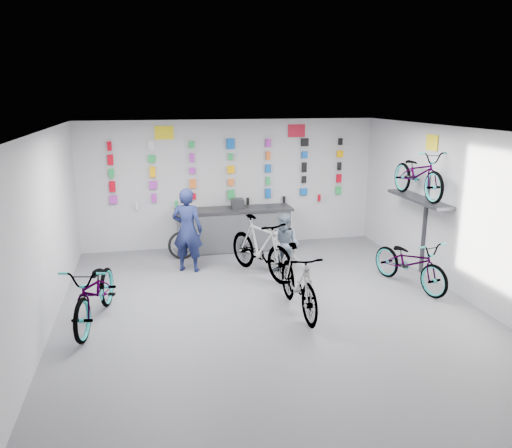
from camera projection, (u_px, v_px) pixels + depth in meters
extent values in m
plane|color=#515156|center=(271.00, 311.00, 8.41)|extent=(8.00, 8.00, 0.00)
plane|color=white|center=(272.00, 131.00, 7.66)|extent=(8.00, 8.00, 0.00)
plane|color=#B9B9BC|center=(231.00, 184.00, 11.82)|extent=(7.00, 0.00, 7.00)
plane|color=#B9B9BC|center=(386.00, 340.00, 4.26)|extent=(7.00, 0.00, 7.00)
plane|color=#B9B9BC|center=(40.00, 238.00, 7.31)|extent=(0.00, 8.00, 8.00)
plane|color=#B9B9BC|center=(464.00, 215.00, 8.77)|extent=(0.00, 8.00, 8.00)
cube|color=black|center=(234.00, 231.00, 11.66)|extent=(2.60, 0.60, 0.90)
cube|color=silver|center=(237.00, 233.00, 11.37)|extent=(2.60, 0.02, 0.90)
cube|color=silver|center=(179.00, 237.00, 11.10)|extent=(0.04, 0.04, 0.96)
cube|color=silver|center=(291.00, 230.00, 11.64)|extent=(0.04, 0.04, 0.96)
cube|color=black|center=(234.00, 210.00, 11.53)|extent=(2.70, 0.66, 0.06)
cube|color=purple|center=(113.00, 200.00, 11.26)|extent=(0.17, 0.06, 0.18)
cube|color=purple|center=(154.00, 198.00, 11.45)|extent=(0.12, 0.06, 0.19)
cube|color=#BF0114|center=(193.00, 196.00, 11.63)|extent=(0.12, 0.06, 0.14)
cube|color=green|center=(231.00, 195.00, 11.82)|extent=(0.16, 0.06, 0.23)
cube|color=#0950B0|center=(268.00, 193.00, 12.01)|extent=(0.12, 0.06, 0.23)
cube|color=#0950B0|center=(304.00, 192.00, 12.19)|extent=(0.17, 0.06, 0.16)
cube|color=green|center=(338.00, 190.00, 12.38)|extent=(0.13, 0.06, 0.19)
cube|color=#BF0114|center=(112.00, 187.00, 11.18)|extent=(0.13, 0.06, 0.24)
cube|color=purple|center=(153.00, 185.00, 11.37)|extent=(0.17, 0.06, 0.17)
cube|color=orange|center=(193.00, 184.00, 11.56)|extent=(0.15, 0.06, 0.20)
cube|color=orange|center=(231.00, 182.00, 11.74)|extent=(0.13, 0.06, 0.15)
cube|color=green|center=(268.00, 181.00, 11.93)|extent=(0.09, 0.06, 0.18)
cube|color=black|center=(304.00, 180.00, 12.12)|extent=(0.10, 0.06, 0.17)
cube|color=#BF0114|center=(339.00, 178.00, 12.30)|extent=(0.12, 0.06, 0.20)
cube|color=green|center=(111.00, 173.00, 11.11)|extent=(0.12, 0.06, 0.19)
cube|color=#FFAC00|center=(153.00, 172.00, 11.30)|extent=(0.12, 0.06, 0.24)
cube|color=purple|center=(192.00, 171.00, 11.48)|extent=(0.13, 0.06, 0.14)
cube|color=#FFAC00|center=(231.00, 170.00, 11.67)|extent=(0.16, 0.06, 0.17)
cube|color=#0950B0|center=(268.00, 168.00, 11.86)|extent=(0.13, 0.06, 0.19)
cube|color=black|center=(304.00, 167.00, 12.04)|extent=(0.11, 0.06, 0.23)
cube|color=black|center=(339.00, 166.00, 12.23)|extent=(0.09, 0.06, 0.19)
cube|color=#BF0114|center=(110.00, 160.00, 11.03)|extent=(0.12, 0.06, 0.23)
cube|color=green|center=(152.00, 159.00, 11.22)|extent=(0.17, 0.06, 0.16)
cube|color=purple|center=(192.00, 158.00, 11.41)|extent=(0.10, 0.06, 0.20)
cube|color=green|center=(231.00, 157.00, 11.59)|extent=(0.09, 0.06, 0.16)
cube|color=orange|center=(268.00, 156.00, 11.78)|extent=(0.10, 0.06, 0.19)
cube|color=#0950B0|center=(305.00, 155.00, 11.97)|extent=(0.13, 0.06, 0.16)
cube|color=#FFAC00|center=(340.00, 154.00, 12.15)|extent=(0.15, 0.06, 0.16)
cube|color=#BF0114|center=(109.00, 146.00, 10.96)|extent=(0.09, 0.06, 0.20)
cube|color=silver|center=(151.00, 145.00, 11.15)|extent=(0.12, 0.06, 0.19)
cube|color=green|center=(191.00, 145.00, 11.33)|extent=(0.12, 0.06, 0.15)
cube|color=#0950B0|center=(231.00, 144.00, 11.52)|extent=(0.18, 0.06, 0.24)
cube|color=purple|center=(268.00, 143.00, 11.71)|extent=(0.12, 0.06, 0.19)
cube|color=black|center=(305.00, 142.00, 11.89)|extent=(0.17, 0.06, 0.19)
cube|color=black|center=(340.00, 141.00, 12.08)|extent=(0.10, 0.06, 0.16)
cylinder|color=silver|center=(136.00, 206.00, 11.39)|extent=(0.07, 0.07, 0.16)
cylinder|color=green|center=(176.00, 204.00, 11.57)|extent=(0.07, 0.07, 0.16)
cylinder|color=black|center=(248.00, 201.00, 11.93)|extent=(0.07, 0.07, 0.16)
cylinder|color=black|center=(284.00, 200.00, 12.11)|extent=(0.07, 0.07, 0.16)
cylinder|color=#BF0114|center=(319.00, 198.00, 12.30)|extent=(0.07, 0.07, 0.16)
cube|color=#333338|center=(419.00, 199.00, 9.85)|extent=(0.38, 1.90, 0.06)
cube|color=#333338|center=(425.00, 225.00, 10.02)|extent=(0.04, 0.10, 2.00)
cube|color=yellow|center=(164.00, 133.00, 11.19)|extent=(0.42, 0.02, 0.30)
cube|color=#B6182B|center=(297.00, 131.00, 11.83)|extent=(0.42, 0.02, 0.30)
cube|color=yellow|center=(432.00, 143.00, 9.61)|extent=(0.02, 0.40, 0.30)
imported|color=gray|center=(96.00, 292.00, 7.88)|extent=(1.07, 2.09, 1.05)
imported|color=gray|center=(298.00, 281.00, 8.25)|extent=(0.56, 1.86, 1.11)
imported|color=gray|center=(410.00, 262.00, 9.39)|extent=(1.12, 1.95, 0.97)
imported|color=gray|center=(261.00, 247.00, 9.96)|extent=(1.32, 2.05, 1.20)
imported|color=gray|center=(418.00, 174.00, 9.71)|extent=(0.63, 1.80, 0.95)
imported|color=#151C44|center=(187.00, 230.00, 10.16)|extent=(0.75, 0.63, 1.74)
imported|color=slate|center=(286.00, 244.00, 10.05)|extent=(0.76, 0.74, 1.23)
torus|color=black|center=(182.00, 245.00, 11.08)|extent=(0.63, 0.20, 0.62)
torus|color=silver|center=(182.00, 245.00, 11.08)|extent=(0.51, 0.13, 0.50)
cube|color=black|center=(237.00, 204.00, 11.51)|extent=(0.29, 0.31, 0.22)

